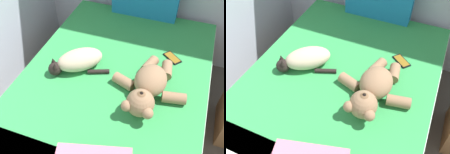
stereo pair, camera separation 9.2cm
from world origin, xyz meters
The scene contains 4 objects.
bed centered at (1.07, 3.40, 0.28)m, with size 1.38×1.90×0.56m.
cat centered at (0.79, 3.39, 0.63)m, with size 0.42×0.37×0.15m.
teddy_bear centered at (1.34, 3.30, 0.64)m, with size 0.52×0.59×0.19m.
cell_phone centered at (1.44, 3.73, 0.56)m, with size 0.16×0.15×0.01m.
Camera 1 is at (1.48, 2.21, 1.87)m, focal length 39.96 mm.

